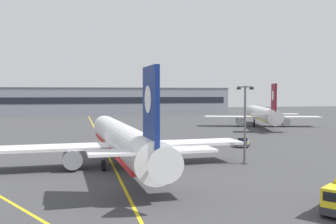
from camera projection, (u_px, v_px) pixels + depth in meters
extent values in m
plane|color=#3D3D3F|center=(123.00, 183.00, 40.42)|extent=(400.00, 400.00, 0.00)
cube|color=yellow|center=(103.00, 145.00, 69.55)|extent=(1.41, 180.00, 0.01)
cylinder|color=white|center=(122.00, 139.00, 49.05)|extent=(5.14, 36.12, 3.80)
cone|color=white|center=(105.00, 127.00, 67.61)|extent=(3.70, 2.73, 3.61)
cone|color=white|center=(161.00, 162.00, 30.37)|extent=(2.95, 2.90, 2.85)
cube|color=red|center=(123.00, 147.00, 49.10)|extent=(4.96, 33.24, 0.44)
cube|color=black|center=(106.00, 124.00, 65.75)|extent=(2.89, 1.21, 0.60)
cube|color=white|center=(122.00, 145.00, 49.67)|extent=(32.16, 5.99, 0.36)
cylinder|color=gray|center=(72.00, 158.00, 47.10)|extent=(2.43, 3.68, 2.30)
cylinder|color=black|center=(72.00, 156.00, 48.88)|extent=(1.96, 0.25, 1.95)
cylinder|color=gray|center=(171.00, 154.00, 50.44)|extent=(2.43, 3.68, 2.30)
cylinder|color=black|center=(167.00, 152.00, 52.22)|extent=(1.96, 0.25, 1.95)
cube|color=navy|center=(151.00, 108.00, 33.63)|extent=(0.58, 4.81, 7.20)
cylinder|color=white|center=(150.00, 99.00, 33.89)|extent=(0.53, 2.41, 2.40)
cube|color=white|center=(152.00, 151.00, 33.24)|extent=(11.10, 3.21, 0.24)
cylinder|color=#4C4C51|center=(109.00, 141.00, 63.10)|extent=(0.24, 0.24, 1.60)
cylinder|color=black|center=(109.00, 148.00, 63.15)|extent=(0.43, 0.91, 0.90)
cylinder|color=#4C4C51|center=(104.00, 156.00, 46.51)|extent=(0.24, 0.24, 1.60)
cylinder|color=black|center=(104.00, 165.00, 46.57)|extent=(0.45, 1.31, 1.30)
cylinder|color=#4C4C51|center=(146.00, 154.00, 47.91)|extent=(0.24, 0.24, 1.60)
cylinder|color=black|center=(146.00, 163.00, 47.97)|extent=(0.45, 1.31, 1.30)
cylinder|color=white|center=(262.00, 114.00, 108.31)|extent=(14.33, 35.26, 3.78)
cone|color=white|center=(252.00, 111.00, 127.42)|extent=(4.20, 3.54, 3.59)
cone|color=white|center=(277.00, 117.00, 89.09)|extent=(3.54, 3.50, 2.83)
cube|color=#DBBC66|center=(262.00, 118.00, 108.36)|extent=(13.40, 32.50, 0.44)
cube|color=black|center=(253.00, 109.00, 125.51)|extent=(3.03, 1.89, 0.60)
cube|color=white|center=(262.00, 117.00, 108.95)|extent=(31.76, 14.09, 0.36)
cylinder|color=gray|center=(240.00, 121.00, 108.44)|extent=(3.25, 4.10, 2.29)
cylinder|color=black|center=(239.00, 121.00, 110.27)|extent=(1.91, 0.75, 1.94)
cylinder|color=gray|center=(285.00, 122.00, 107.59)|extent=(3.25, 4.10, 2.29)
cylinder|color=black|center=(283.00, 121.00, 109.43)|extent=(1.91, 0.75, 1.94)
cube|color=maroon|center=(274.00, 99.00, 92.45)|extent=(1.81, 4.67, 7.15)
cylinder|color=white|center=(274.00, 96.00, 92.71)|extent=(1.13, 2.41, 2.38)
cube|color=white|center=(274.00, 114.00, 92.03)|extent=(11.26, 5.93, 0.24)
cylinder|color=#4C4C51|center=(254.00, 118.00, 122.77)|extent=(0.24, 0.24, 1.59)
cylinder|color=black|center=(254.00, 121.00, 122.82)|extent=(0.65, 0.97, 0.89)
cylinder|color=#4C4C51|center=(254.00, 121.00, 106.60)|extent=(0.24, 0.24, 1.59)
cylinder|color=black|center=(254.00, 125.00, 106.65)|extent=(0.77, 1.35, 1.29)
cylinder|color=#4C4C51|center=(273.00, 121.00, 106.24)|extent=(0.24, 0.24, 1.59)
cylinder|color=black|center=(273.00, 125.00, 106.29)|extent=(0.77, 1.35, 1.29)
cylinder|color=#515156|center=(245.00, 125.00, 50.98)|extent=(0.28, 0.28, 10.27)
cylinder|color=#333338|center=(245.00, 163.00, 51.23)|extent=(0.90, 0.90, 0.10)
cube|color=#515156|center=(245.00, 87.00, 50.74)|extent=(2.20, 0.16, 0.16)
cube|color=black|center=(239.00, 88.00, 50.54)|extent=(0.44, 0.36, 0.28)
cube|color=black|center=(252.00, 88.00, 50.96)|extent=(0.44, 0.36, 0.28)
cube|color=slate|center=(243.00, 143.00, 67.68)|extent=(3.64, 4.54, 0.84)
cube|color=black|center=(243.00, 139.00, 67.55)|extent=(2.52, 2.79, 0.60)
cylinder|color=orange|center=(243.00, 137.00, 67.62)|extent=(0.14, 0.14, 0.14)
cube|color=yellow|center=(243.00, 143.00, 67.68)|extent=(3.57, 4.38, 0.14)
cylinder|color=black|center=(248.00, 146.00, 65.96)|extent=(0.51, 0.66, 0.64)
cylinder|color=black|center=(237.00, 146.00, 66.45)|extent=(0.51, 0.66, 0.64)
cylinder|color=black|center=(249.00, 144.00, 68.93)|extent=(0.51, 0.66, 0.64)
cylinder|color=black|center=(239.00, 143.00, 69.42)|extent=(0.51, 0.66, 0.64)
cube|color=black|center=(336.00, 198.00, 28.05)|extent=(1.21, 1.61, 0.70)
cylinder|color=black|center=(324.00, 209.00, 29.51)|extent=(0.95, 0.81, 0.96)
cube|color=gray|center=(109.00, 101.00, 177.47)|extent=(110.86, 12.00, 11.41)
cube|color=black|center=(111.00, 100.00, 171.58)|extent=(106.43, 0.12, 2.80)
cube|color=#595C63|center=(109.00, 88.00, 177.18)|extent=(111.26, 12.40, 0.40)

